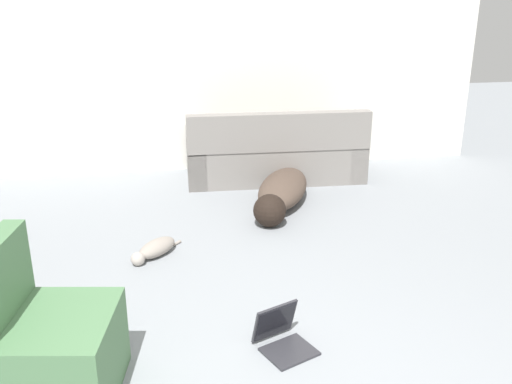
{
  "coord_description": "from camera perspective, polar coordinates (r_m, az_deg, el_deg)",
  "views": [
    {
      "loc": [
        -0.38,
        -1.8,
        2.09
      ],
      "look_at": [
        0.34,
        2.49,
        0.5
      ],
      "focal_mm": 40.0,
      "sensor_mm": 36.0,
      "label": 1
    }
  ],
  "objects": [
    {
      "name": "cat",
      "position": [
        4.72,
        -10.1,
        -5.63
      ],
      "size": [
        0.43,
        0.45,
        0.13
      ],
      "rotation": [
        0.0,
        0.0,
        3.96
      ],
      "color": "gray",
      "rests_on": "ground_plane"
    },
    {
      "name": "laptop_open",
      "position": [
        3.58,
        2.49,
        -13.96
      ],
      "size": [
        0.4,
        0.41,
        0.26
      ],
      "rotation": [
        0.0,
        0.0,
        0.41
      ],
      "color": "#2D2D33",
      "rests_on": "ground_plane"
    },
    {
      "name": "dog",
      "position": [
        5.67,
        2.52,
        0.02
      ],
      "size": [
        0.87,
        1.55,
        0.3
      ],
      "rotation": [
        0.0,
        0.0,
        4.31
      ],
      "color": "#4C3D33",
      "rests_on": "ground_plane"
    },
    {
      "name": "side_chair",
      "position": [
        3.28,
        -20.04,
        -14.31
      ],
      "size": [
        0.72,
        0.73,
        0.89
      ],
      "rotation": [
        0.0,
        0.0,
        1.41
      ],
      "color": "#4C754C",
      "rests_on": "ground_plane"
    },
    {
      "name": "wall_back",
      "position": [
        6.62,
        -6.36,
        13.22
      ],
      "size": [
        6.8,
        0.06,
        2.61
      ],
      "color": "silver",
      "rests_on": "ground_plane"
    },
    {
      "name": "couch",
      "position": [
        6.42,
        1.91,
        3.66
      ],
      "size": [
        1.99,
        0.84,
        0.82
      ],
      "rotation": [
        0.0,
        0.0,
        3.11
      ],
      "color": "gray",
      "rests_on": "ground_plane"
    }
  ]
}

